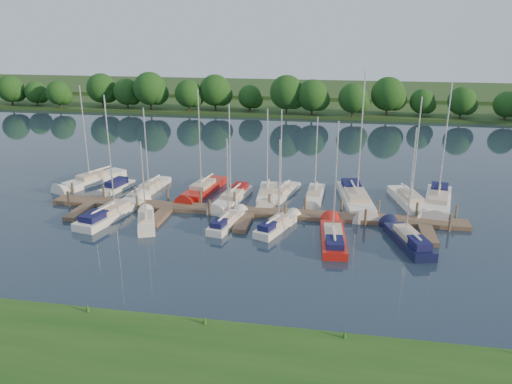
% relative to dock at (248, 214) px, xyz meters
% --- Properties ---
extents(ground, '(260.00, 260.00, 0.00)m').
position_rel_dock_xyz_m(ground, '(0.00, -7.31, -0.20)').
color(ground, '#1B2736').
rests_on(ground, ground).
extents(near_bank, '(90.00, 10.00, 0.50)m').
position_rel_dock_xyz_m(near_bank, '(0.00, -23.31, 0.05)').
color(near_bank, '#1C4714').
rests_on(near_bank, ground).
extents(dock, '(40.00, 6.00, 0.40)m').
position_rel_dock_xyz_m(dock, '(0.00, 0.00, 0.00)').
color(dock, brown).
rests_on(dock, ground).
extents(mooring_pilings, '(38.24, 2.84, 2.00)m').
position_rel_dock_xyz_m(mooring_pilings, '(0.00, 1.13, 0.40)').
color(mooring_pilings, '#473D33').
rests_on(mooring_pilings, ground).
extents(far_shore, '(180.00, 30.00, 0.60)m').
position_rel_dock_xyz_m(far_shore, '(0.00, 67.69, 0.10)').
color(far_shore, '#274219').
rests_on(far_shore, ground).
extents(distant_hill, '(220.00, 40.00, 1.40)m').
position_rel_dock_xyz_m(distant_hill, '(0.00, 92.69, 0.50)').
color(distant_hill, '#2A4920').
rests_on(distant_hill, ground).
extents(treeline, '(146.73, 9.94, 7.98)m').
position_rel_dock_xyz_m(treeline, '(2.33, 54.44, 3.78)').
color(treeline, '#38281C').
rests_on(treeline, ground).
extents(sailboat_n_0, '(4.98, 8.83, 11.50)m').
position_rel_dock_xyz_m(sailboat_n_0, '(-19.45, 6.93, 0.08)').
color(sailboat_n_0, silver).
rests_on(sailboat_n_0, ground).
extents(motorboat, '(2.45, 5.57, 1.49)m').
position_rel_dock_xyz_m(motorboat, '(-15.65, 4.99, 0.12)').
color(motorboat, silver).
rests_on(motorboat, ground).
extents(sailboat_n_2, '(2.40, 7.47, 9.39)m').
position_rel_dock_xyz_m(sailboat_n_2, '(-11.99, 5.61, 0.07)').
color(sailboat_n_2, silver).
rests_on(sailboat_n_2, ground).
extents(sailboat_n_3, '(3.23, 9.10, 11.52)m').
position_rel_dock_xyz_m(sailboat_n_3, '(-6.09, 5.78, 0.08)').
color(sailboat_n_3, '#AB180F').
rests_on(sailboat_n_3, ground).
extents(sailboat_n_4, '(2.90, 8.26, 10.38)m').
position_rel_dock_xyz_m(sailboat_n_4, '(-2.39, 3.74, 0.12)').
color(sailboat_n_4, silver).
rests_on(sailboat_n_4, ground).
extents(sailboat_n_5, '(2.28, 7.63, 9.82)m').
position_rel_dock_xyz_m(sailboat_n_5, '(1.00, 5.34, 0.08)').
color(sailboat_n_5, silver).
rests_on(sailboat_n_5, ground).
extents(sailboat_n_6, '(3.35, 7.55, 9.50)m').
position_rel_dock_xyz_m(sailboat_n_6, '(2.35, 6.23, 0.07)').
color(sailboat_n_6, silver).
rests_on(sailboat_n_6, ground).
extents(sailboat_n_7, '(1.83, 6.99, 8.91)m').
position_rel_dock_xyz_m(sailboat_n_7, '(5.89, 6.15, 0.07)').
color(sailboat_n_7, silver).
rests_on(sailboat_n_7, ground).
extents(sailboat_n_8, '(3.96, 11.00, 13.69)m').
position_rel_dock_xyz_m(sailboat_n_8, '(10.07, 5.47, 0.13)').
color(sailboat_n_8, silver).
rests_on(sailboat_n_8, ground).
extents(sailboat_n_9, '(3.77, 8.87, 11.29)m').
position_rel_dock_xyz_m(sailboat_n_9, '(15.40, 5.79, 0.08)').
color(sailboat_n_9, silver).
rests_on(sailboat_n_9, ground).
extents(sailboat_n_10, '(4.02, 10.14, 12.65)m').
position_rel_dock_xyz_m(sailboat_n_10, '(18.12, 6.19, 0.13)').
color(sailboat_n_10, silver).
rests_on(sailboat_n_10, ground).
extents(sailboat_s_0, '(3.77, 9.35, 11.72)m').
position_rel_dock_xyz_m(sailboat_s_0, '(-12.55, -2.44, 0.13)').
color(sailboat_s_0, silver).
rests_on(sailboat_s_0, ground).
extents(sailboat_s_1, '(3.31, 6.06, 7.97)m').
position_rel_dock_xyz_m(sailboat_s_1, '(-8.64, -3.78, 0.07)').
color(sailboat_s_1, silver).
rests_on(sailboat_s_1, ground).
extents(sailboat_s_2, '(2.43, 6.43, 8.24)m').
position_rel_dock_xyz_m(sailboat_s_2, '(-1.44, -2.69, 0.12)').
color(sailboat_s_2, silver).
rests_on(sailboat_s_2, ground).
extents(sailboat_s_3, '(3.33, 6.38, 8.38)m').
position_rel_dock_xyz_m(sailboat_s_3, '(3.09, -2.77, 0.12)').
color(sailboat_s_3, silver).
rests_on(sailboat_s_3, ground).
extents(sailboat_s_4, '(2.49, 8.26, 10.39)m').
position_rel_dock_xyz_m(sailboat_s_4, '(8.06, -4.48, 0.11)').
color(sailboat_s_4, '#AB180F').
rests_on(sailboat_s_4, ground).
extents(sailboat_s_5, '(3.71, 7.77, 10.07)m').
position_rel_dock_xyz_m(sailboat_s_5, '(14.12, -4.04, 0.14)').
color(sailboat_s_5, '#0F1233').
rests_on(sailboat_s_5, ground).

